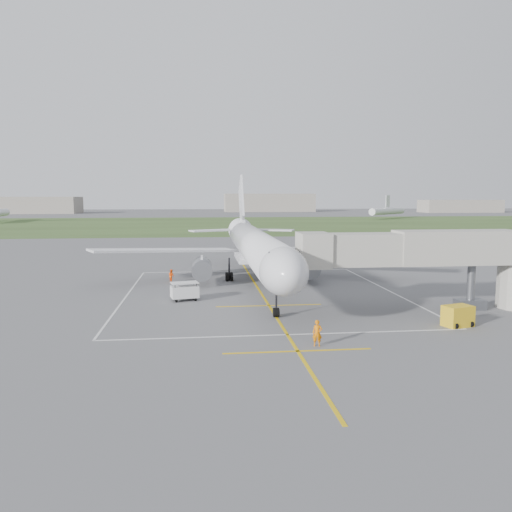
{
  "coord_description": "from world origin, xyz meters",
  "views": [
    {
      "loc": [
        -6.32,
        -55.59,
        10.22
      ],
      "look_at": [
        -0.56,
        -4.0,
        4.0
      ],
      "focal_mm": 35.0,
      "sensor_mm": 36.0,
      "label": 1
    }
  ],
  "objects": [
    {
      "name": "ground",
      "position": [
        0.0,
        0.0,
        0.0
      ],
      "size": [
        700.0,
        700.0,
        0.0
      ],
      "primitive_type": "plane",
      "color": "#4E4E50",
      "rests_on": "ground"
    },
    {
      "name": "baggage_cart",
      "position": [
        -7.95,
        -6.79,
        0.93
      ],
      "size": [
        2.9,
        2.11,
        1.82
      ],
      "rotation": [
        0.0,
        0.0,
        0.22
      ],
      "color": "silver",
      "rests_on": "ground"
    },
    {
      "name": "distant_aircraft",
      "position": [
        -4.35,
        160.6,
        3.59
      ],
      "size": [
        183.1,
        40.34,
        8.85
      ],
      "color": "silver",
      "rests_on": "ground"
    },
    {
      "name": "jet_bridge",
      "position": [
        15.72,
        -13.5,
        4.74
      ],
      "size": [
        23.4,
        5.0,
        7.2
      ],
      "color": "#AAA699",
      "rests_on": "ground"
    },
    {
      "name": "grass_strip",
      "position": [
        0.0,
        130.0,
        0.01
      ],
      "size": [
        700.0,
        120.0,
        0.02
      ],
      "primitive_type": "cube",
      "color": "#324920",
      "rests_on": "ground"
    },
    {
      "name": "ramp_worker_wing",
      "position": [
        -9.84,
        3.99,
        0.79
      ],
      "size": [
        0.91,
        0.97,
        1.57
      ],
      "primitive_type": "imported",
      "rotation": [
        0.0,
        0.0,
        2.14
      ],
      "color": "#FF5608",
      "rests_on": "ground"
    },
    {
      "name": "ramp_worker_nose",
      "position": [
        1.55,
        -23.02,
        0.91
      ],
      "size": [
        0.75,
        0.59,
        1.82
      ],
      "primitive_type": "imported",
      "rotation": [
        0.0,
        0.0,
        -0.25
      ],
      "color": "orange",
      "rests_on": "ground"
    },
    {
      "name": "apron_markings",
      "position": [
        0.0,
        -5.82,
        0.01
      ],
      "size": [
        28.2,
        60.0,
        0.01
      ],
      "color": "gold",
      "rests_on": "ground"
    },
    {
      "name": "distant_hangars",
      "position": [
        -16.15,
        265.19,
        5.17
      ],
      "size": [
        345.0,
        49.0,
        12.0
      ],
      "color": "gray",
      "rests_on": "ground"
    },
    {
      "name": "gpu_unit",
      "position": [
        13.83,
        -19.07,
        0.82
      ],
      "size": [
        2.51,
        2.04,
        1.65
      ],
      "rotation": [
        0.0,
        0.0,
        0.27
      ],
      "color": "gold",
      "rests_on": "ground"
    },
    {
      "name": "airliner",
      "position": [
        -0.0,
        0.75,
        4.39
      ],
      "size": [
        38.93,
        46.75,
        13.52
      ],
      "color": "silver",
      "rests_on": "ground"
    }
  ]
}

